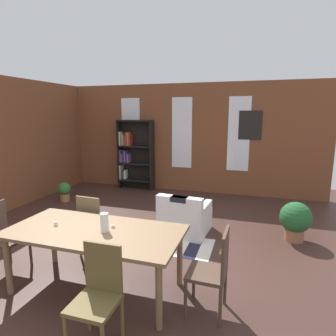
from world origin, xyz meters
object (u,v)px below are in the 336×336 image
dining_chair_near_right (98,293)px  bookshelf_tall (133,153)px  dining_table (95,236)px  potted_plant_corner (295,219)px  dining_chair_far_left (94,223)px  dining_chair_head_right (214,269)px  dining_chair_head_left (3,235)px  vase_on_table (104,222)px  potted_plant_by_shelf (65,191)px  armchair_white (184,218)px

dining_chair_near_right → bookshelf_tall: bookshelf_tall is taller
dining_table → potted_plant_corner: (2.47, 2.17, -0.32)m
dining_chair_far_left → dining_chair_head_right: (1.89, -0.72, 0.00)m
dining_chair_head_left → bookshelf_tall: bookshelf_tall is taller
bookshelf_tall → dining_chair_near_right: bearing=-69.2°
vase_on_table → potted_plant_by_shelf: bearing=134.0°
dining_chair_head_right → potted_plant_by_shelf: 4.96m
dining_chair_near_right → potted_plant_by_shelf: dining_chair_near_right is taller
dining_chair_near_right → dining_chair_head_left: bearing=159.1°
dining_table → bookshelf_tall: bookshelf_tall is taller
dining_chair_head_left → dining_chair_near_right: same height
dining_chair_far_left → dining_chair_near_right: same height
dining_table → dining_chair_far_left: size_ratio=2.19×
dining_table → vase_on_table: (0.14, 0.00, 0.19)m
dining_table → armchair_white: dining_table is taller
dining_table → dining_chair_near_right: dining_chair_near_right is taller
vase_on_table → dining_chair_near_right: (0.33, -0.72, -0.36)m
dining_chair_far_left → potted_plant_by_shelf: dining_chair_far_left is taller
dining_chair_far_left → vase_on_table: bearing=-49.6°
dining_chair_far_left → potted_plant_by_shelf: size_ratio=2.03×
dining_chair_head_left → dining_chair_far_left: size_ratio=1.00×
bookshelf_tall → dining_table: bearing=-71.3°
dining_table → armchair_white: bearing=72.1°
dining_chair_head_right → bookshelf_tall: bookshelf_tall is taller
dining_chair_head_left → armchair_white: 2.81m
potted_plant_corner → dining_chair_far_left: bearing=-153.7°
dining_chair_near_right → armchair_white: 2.66m
dining_chair_head_left → vase_on_table: bearing=0.1°
dining_chair_far_left → potted_plant_corner: size_ratio=1.42×
vase_on_table → potted_plant_corner: vase_on_table is taller
dining_chair_head_left → dining_chair_head_right: bearing=0.0°
dining_table → dining_chair_head_left: dining_chair_head_left is taller
bookshelf_tall → armchair_white: (2.14, -2.59, -0.73)m
dining_chair_head_right → potted_plant_by_shelf: dining_chair_head_right is taller
vase_on_table → dining_chair_near_right: 0.87m
dining_chair_head_left → dining_table: bearing=0.1°
dining_chair_far_left → potted_plant_by_shelf: bearing=135.2°
dining_chair_near_right → armchair_white: dining_chair_near_right is taller
vase_on_table → potted_plant_corner: (2.33, 2.17, -0.50)m
dining_table → vase_on_table: bearing=0.0°
dining_chair_far_left → potted_plant_by_shelf: 3.05m
dining_table → dining_chair_head_right: dining_chair_head_right is taller
vase_on_table → dining_chair_head_right: (1.27, -0.00, -0.36)m
dining_chair_near_right → bookshelf_tall: 5.62m
dining_table → potted_plant_by_shelf: dining_table is taller
dining_chair_far_left → dining_chair_near_right: bearing=-56.8°
bookshelf_tall → dining_chair_head_right: bearing=-56.9°
dining_chair_head_right → bookshelf_tall: bearing=123.1°
vase_on_table → dining_table: bearing=-180.0°
dining_chair_near_right → dining_chair_head_right: (0.95, 0.72, 0.00)m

